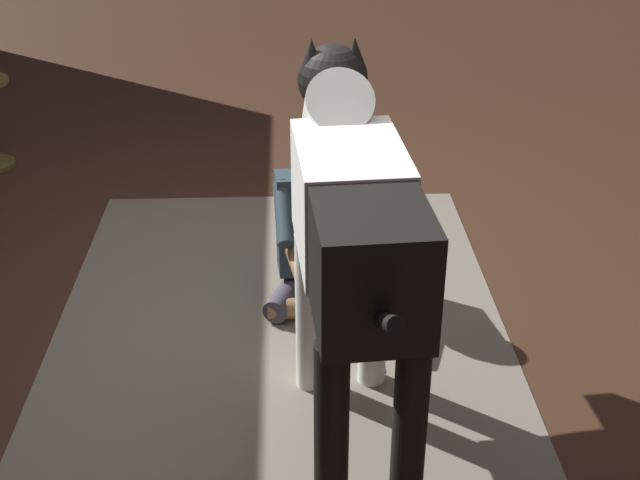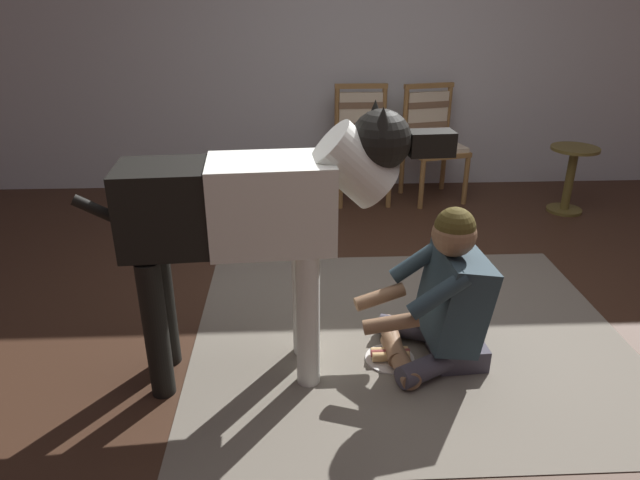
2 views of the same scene
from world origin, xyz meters
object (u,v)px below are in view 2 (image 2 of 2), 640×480
large_dog (257,213)px  hot_dog_on_plate (390,356)px  dining_chair_left_of_pair (362,137)px  dining_chair_right_of_pair (432,137)px  round_side_table (571,174)px  person_sitting_on_floor (443,300)px

large_dog → hot_dog_on_plate: large_dog is taller
dining_chair_left_of_pair → hot_dog_on_plate: bearing=-92.8°
dining_chair_right_of_pair → round_side_table: 1.19m
dining_chair_right_of_pair → hot_dog_on_plate: size_ratio=3.91×
dining_chair_left_of_pair → large_dog: large_dog is taller
dining_chair_left_of_pair → person_sitting_on_floor: 2.48m
dining_chair_left_of_pair → round_side_table: dining_chair_left_of_pair is taller
dining_chair_right_of_pair → round_side_table: (1.07, -0.46, -0.21)m
dining_chair_left_of_pair → large_dog: size_ratio=0.60×
large_dog → hot_dog_on_plate: size_ratio=6.51×
dining_chair_right_of_pair → hot_dog_on_plate: (-0.74, -2.48, -0.52)m
person_sitting_on_floor → round_side_table: 2.54m
person_sitting_on_floor → dining_chair_right_of_pair: bearing=78.8°
dining_chair_left_of_pair → person_sitting_on_floor: bearing=-87.0°
dining_chair_left_of_pair → round_side_table: 1.77m
large_dog → round_side_table: bearing=40.2°
hot_dog_on_plate → dining_chair_left_of_pair: bearing=87.2°
dining_chair_right_of_pair → person_sitting_on_floor: (-0.49, -2.46, -0.21)m
person_sitting_on_floor → hot_dog_on_plate: person_sitting_on_floor is taller
dining_chair_left_of_pair → dining_chair_right_of_pair: same height
person_sitting_on_floor → large_dog: bearing=-176.0°
hot_dog_on_plate → round_side_table: 2.73m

